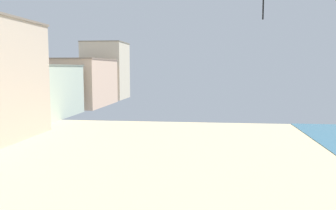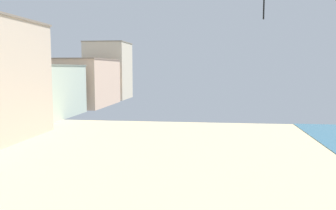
% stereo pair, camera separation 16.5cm
% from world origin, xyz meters
% --- Properties ---
extents(boardwalk_hotel_far, '(10.60, 19.58, 10.34)m').
position_xyz_m(boardwalk_hotel_far, '(-25.52, 62.74, 5.17)').
color(boardwalk_hotel_far, '#B7C6B2').
rests_on(boardwalk_hotel_far, ground).
extents(boardwalk_hotel_distant, '(13.12, 22.21, 12.00)m').
position_xyz_m(boardwalk_hotel_distant, '(-25.52, 85.26, 6.01)').
color(boardwalk_hotel_distant, beige).
rests_on(boardwalk_hotel_distant, ground).
extents(boardwalk_hotel_furthest, '(12.57, 13.83, 17.73)m').
position_xyz_m(boardwalk_hotel_furthest, '(-25.52, 106.30, 8.87)').
color(boardwalk_hotel_furthest, beige).
rests_on(boardwalk_hotel_furthest, ground).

